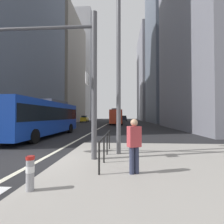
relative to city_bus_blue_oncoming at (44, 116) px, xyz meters
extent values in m
plane|color=black|center=(3.56, 12.16, -1.84)|extent=(160.00, 160.00, 0.00)
cube|color=gray|center=(9.06, -8.84, -1.76)|extent=(9.00, 10.00, 0.15)
cube|color=beige|center=(3.56, 22.16, -1.83)|extent=(0.20, 80.00, 0.01)
cube|color=gray|center=(-12.44, 36.41, 14.57)|extent=(11.37, 20.07, 32.81)
cube|color=#9E9EA3|center=(-12.44, 60.45, 21.54)|extent=(12.79, 17.56, 46.75)
cube|color=slate|center=(20.56, 32.79, 23.70)|extent=(11.73, 18.14, 51.07)
cube|color=gray|center=(20.56, 55.83, 16.26)|extent=(12.99, 23.50, 36.19)
cube|color=#14389E|center=(0.00, -0.03, -0.11)|extent=(2.74, 11.30, 2.75)
cube|color=black|center=(0.00, -0.03, 0.23)|extent=(2.78, 11.07, 1.10)
cube|color=#4C4C51|center=(0.04, 1.65, 1.41)|extent=(1.84, 4.09, 0.30)
cylinder|color=black|center=(1.12, -3.66, -1.34)|extent=(0.32, 1.01, 1.00)
cylinder|color=black|center=(-1.28, -3.60, -1.34)|extent=(0.32, 1.01, 1.00)
cylinder|color=black|center=(1.28, 3.54, -1.34)|extent=(0.32, 1.01, 1.00)
cylinder|color=black|center=(-1.12, 3.59, -1.34)|extent=(0.32, 1.01, 1.00)
cylinder|color=black|center=(-2.83, 0.24, -1.52)|extent=(0.22, 0.64, 0.64)
cube|color=red|center=(5.67, 22.97, -0.11)|extent=(2.63, 11.60, 2.75)
cube|color=black|center=(5.67, 22.97, 0.23)|extent=(2.66, 11.37, 1.10)
cube|color=#4C4C51|center=(5.69, 21.24, 1.41)|extent=(1.80, 4.19, 0.30)
cylinder|color=black|center=(4.43, 26.66, -1.34)|extent=(0.31, 1.00, 1.00)
cylinder|color=black|center=(6.83, 26.69, -1.34)|extent=(0.31, 1.00, 1.00)
cylinder|color=black|center=(4.51, 19.26, -1.34)|extent=(0.31, 1.00, 1.00)
cylinder|color=black|center=(6.91, 19.28, -1.34)|extent=(0.31, 1.00, 1.00)
cube|color=gold|center=(-3.93, 32.95, -0.97)|extent=(1.97, 4.29, 1.10)
cube|color=black|center=(-3.94, 33.10, -0.16)|extent=(1.60, 2.34, 0.52)
cylinder|color=black|center=(-2.96, 31.56, -1.52)|extent=(0.25, 0.65, 0.64)
cylinder|color=black|center=(-4.78, 31.48, -1.52)|extent=(0.25, 0.65, 0.64)
cylinder|color=black|center=(-3.09, 34.43, -1.52)|extent=(0.25, 0.65, 0.64)
cylinder|color=black|center=(-4.91, 34.34, -1.52)|extent=(0.25, 0.65, 0.64)
cube|color=#232838|center=(7.62, 44.49, -0.97)|extent=(1.88, 4.55, 1.10)
cube|color=black|center=(7.61, 44.34, -0.16)|extent=(1.55, 2.47, 0.52)
cylinder|color=black|center=(6.74, 46.05, -1.52)|extent=(0.23, 0.64, 0.64)
cylinder|color=black|center=(8.56, 46.00, -1.52)|extent=(0.23, 0.64, 0.64)
cylinder|color=black|center=(6.67, 42.98, -1.52)|extent=(0.23, 0.64, 0.64)
cylinder|color=black|center=(8.49, 42.94, -1.52)|extent=(0.23, 0.64, 0.64)
cylinder|color=#515156|center=(5.91, -7.83, 1.31)|extent=(0.22, 0.22, 6.00)
cylinder|color=#515156|center=(3.21, -7.83, 3.71)|extent=(5.40, 0.14, 0.14)
cube|color=white|center=(5.66, -8.01, 1.51)|extent=(0.04, 0.60, 0.44)
cylinder|color=#56565B|center=(6.87, -6.83, 2.31)|extent=(0.20, 0.20, 8.00)
cylinder|color=#99999E|center=(4.91, -10.73, -1.29)|extent=(0.18, 0.18, 0.80)
cylinder|color=white|center=(4.91, -10.73, -1.19)|extent=(0.19, 0.19, 0.14)
cylinder|color=#B21E19|center=(4.91, -10.73, -0.93)|extent=(0.20, 0.20, 0.08)
cylinder|color=black|center=(6.36, -9.59, -1.21)|extent=(0.06, 0.06, 0.95)
cylinder|color=black|center=(6.36, -8.32, -1.21)|extent=(0.06, 0.06, 0.95)
cylinder|color=black|center=(6.36, -7.06, -1.21)|extent=(0.06, 0.06, 0.95)
cylinder|color=black|center=(6.36, -5.79, -1.21)|extent=(0.06, 0.06, 0.95)
cylinder|color=black|center=(6.36, -7.69, -0.74)|extent=(0.06, 3.80, 0.06)
cylinder|color=#2D334C|center=(7.48, -9.39, -1.28)|extent=(0.15, 0.15, 0.80)
cylinder|color=#2D334C|center=(7.33, -9.46, -1.28)|extent=(0.15, 0.15, 0.80)
cube|color=#B73D42|center=(7.41, -9.42, -0.57)|extent=(0.45, 0.38, 0.62)
sphere|color=tan|center=(7.41, -9.42, -0.15)|extent=(0.22, 0.22, 0.22)
camera|label=1|loc=(7.06, -14.49, 0.05)|focal=26.67mm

